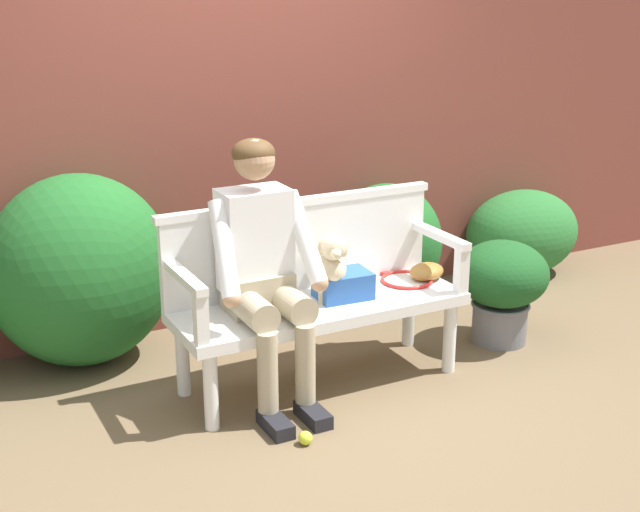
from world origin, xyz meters
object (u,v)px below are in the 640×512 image
sports_bag (343,285)px  tennis_racket (403,279)px  person_seated (262,263)px  potted_plant (502,283)px  tennis_ball (305,438)px  garden_bench (320,313)px  dog_on_bench (330,265)px  baseball_glove (427,272)px

sports_bag → tennis_racket: bearing=11.0°
person_seated → potted_plant: (1.52, 0.01, -0.36)m
sports_bag → tennis_ball: (-0.49, -0.54, -0.49)m
tennis_ball → garden_bench: bearing=56.4°
person_seated → tennis_ball: 0.87m
tennis_racket → sports_bag: bearing=-169.0°
dog_on_bench → tennis_ball: bearing=-127.3°
tennis_racket → dog_on_bench: bearing=-171.7°
dog_on_bench → tennis_racket: dog_on_bench is taller
tennis_racket → potted_plant: size_ratio=0.95×
person_seated → baseball_glove: bearing=3.0°
person_seated → dog_on_bench: person_seated is taller
garden_bench → tennis_racket: tennis_racket is taller
sports_bag → tennis_ball: 0.88m
sports_bag → potted_plant: bearing=-0.4°
dog_on_bench → tennis_ball: 0.92m
person_seated → dog_on_bench: (0.39, 0.03, -0.08)m
dog_on_bench → baseball_glove: size_ratio=1.74×
tennis_racket → garden_bench: bearing=-171.7°
tennis_racket → sports_bag: (-0.42, -0.08, 0.06)m
garden_bench → tennis_ball: 0.74m
potted_plant → baseball_glove: bearing=174.9°
dog_on_bench → tennis_racket: 0.53m
potted_plant → sports_bag: bearing=179.6°
sports_bag → garden_bench: bearing=179.6°
garden_bench → baseball_glove: bearing=3.1°
potted_plant → garden_bench: bearing=179.6°
tennis_racket → potted_plant: bearing=-8.1°
tennis_racket → baseball_glove: size_ratio=2.63×
dog_on_bench → baseball_glove: bearing=2.5°
baseball_glove → tennis_ball: (-1.04, -0.58, -0.47)m
person_seated → tennis_ball: size_ratio=20.08×
person_seated → tennis_ball: bearing=-93.4°
garden_bench → sports_bag: sports_bag is taller
garden_bench → person_seated: bearing=-177.2°
dog_on_bench → potted_plant: 1.16m
tennis_ball → potted_plant: 1.67m
tennis_ball → potted_plant: bearing=19.0°
baseball_glove → sports_bag: 0.55m
garden_bench → tennis_ball: garden_bench is taller
tennis_ball → baseball_glove: bearing=29.0°
person_seated → potted_plant: 1.56m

